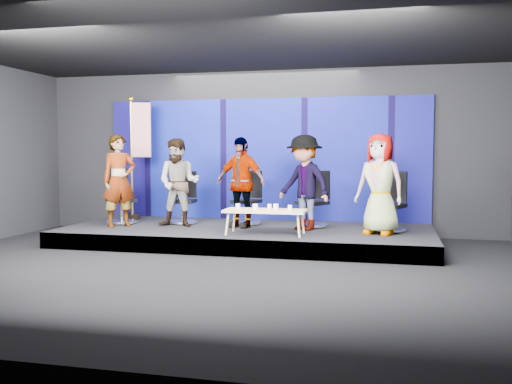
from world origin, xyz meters
TOP-DOWN VIEW (x-y plane):
  - ground at (0.00, 0.00)m, footprint 10.00×10.00m
  - room_walls at (0.00, 0.00)m, footprint 10.02×8.02m
  - riser at (0.00, 2.50)m, footprint 7.00×3.00m
  - backdrop at (0.00, 3.95)m, footprint 7.00×0.08m
  - chair_a at (-2.67, 2.55)m, footprint 0.88×0.88m
  - panelist_a at (-2.46, 2.09)m, footprint 0.77×0.77m
  - chair_b at (-1.43, 2.86)m, footprint 0.64×0.64m
  - panelist_b at (-1.34, 2.36)m, footprint 0.88×0.71m
  - chair_c at (-0.12, 3.04)m, footprint 0.73×0.73m
  - panelist_c at (-0.14, 2.54)m, footprint 1.09×0.65m
  - chair_d at (1.23, 2.94)m, footprint 0.85×0.85m
  - panelist_d at (1.12, 2.45)m, footprint 1.32×1.16m
  - chair_e at (2.69, 2.65)m, footprint 0.81×0.81m
  - panelist_e at (2.50, 2.18)m, footprint 1.02×0.85m
  - coffee_table at (0.54, 1.68)m, footprint 1.44×0.62m
  - mug_a at (0.04, 1.69)m, footprint 0.08×0.08m
  - mug_b at (0.39, 1.56)m, footprint 0.09×0.09m
  - mug_c at (0.59, 1.81)m, footprint 0.08×0.08m
  - mug_d at (0.74, 1.67)m, footprint 0.09×0.09m
  - mug_e at (0.98, 1.70)m, footprint 0.07×0.07m
  - flag_stand at (-2.63, 3.29)m, footprint 0.61×0.35m

SIDE VIEW (x-z plane):
  - ground at x=0.00m, z-range 0.00..0.00m
  - riser at x=0.00m, z-range 0.00..0.30m
  - chair_b at x=-1.43m, z-range 0.12..1.18m
  - chair_c at x=-0.12m, z-range 0.12..1.19m
  - chair_d at x=1.23m, z-range 0.11..1.21m
  - chair_e at x=2.69m, z-range 0.11..1.21m
  - chair_a at x=-2.67m, z-range 0.11..1.22m
  - coffee_table at x=0.54m, z-range 0.49..0.93m
  - mug_e at x=0.98m, z-range 0.74..0.83m
  - mug_c at x=0.59m, z-range 0.74..0.83m
  - mug_a at x=0.04m, z-range 0.74..0.84m
  - mug_d at x=0.74m, z-range 0.74..0.85m
  - mug_b at x=0.39m, z-range 0.74..0.85m
  - panelist_b at x=-1.34m, z-range 0.30..2.02m
  - panelist_c at x=-0.14m, z-range 0.30..2.04m
  - panelist_d at x=1.12m, z-range 0.30..2.07m
  - panelist_e at x=2.50m, z-range 0.30..2.08m
  - panelist_a at x=-2.46m, z-range 0.30..2.10m
  - backdrop at x=0.00m, z-range 0.30..2.90m
  - flag_stand at x=-2.63m, z-range 0.38..3.03m
  - room_walls at x=0.00m, z-range 0.67..4.18m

